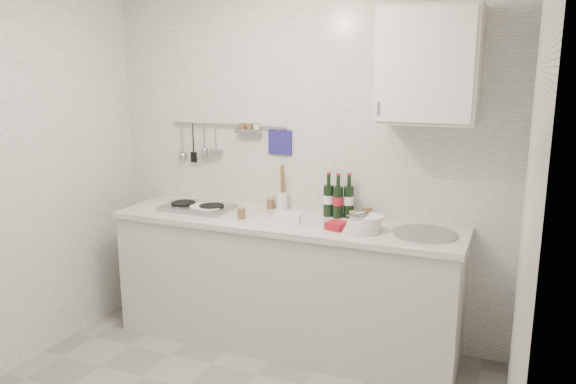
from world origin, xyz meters
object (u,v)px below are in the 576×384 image
Objects in this scene: plate_stack_hob at (206,208)px; plate_stack_sink at (364,224)px; wine_bottles at (338,195)px; utensil_crock at (282,199)px; wall_cabinet at (429,66)px.

plate_stack_hob is 1.03× the size of plate_stack_sink.
wine_bottles is at bearing 133.23° from plate_stack_sink.
utensil_crock is at bearing 173.85° from wine_bottles.
utensil_crock reaches higher than wine_bottles.
plate_stack_hob is 0.86× the size of wine_bottles.
wall_cabinet is at bearing -7.64° from wine_bottles.
wine_bottles is at bearing -6.15° from utensil_crock.
plate_stack_sink is at bearing -3.44° from plate_stack_hob.
wall_cabinet is 2.62× the size of plate_stack_hob.
utensil_crock is at bearing 155.22° from plate_stack_sink.
wall_cabinet is 1.83m from plate_stack_hob.
plate_stack_hob is 0.97m from wine_bottles.
plate_stack_hob is at bearing 176.56° from plate_stack_sink.
plate_stack_sink is 0.40m from wine_bottles.
wall_cabinet is 2.05× the size of utensil_crock.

